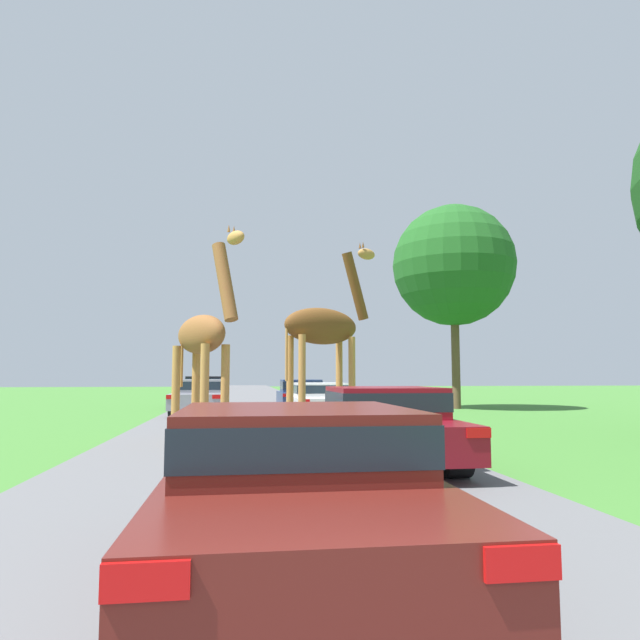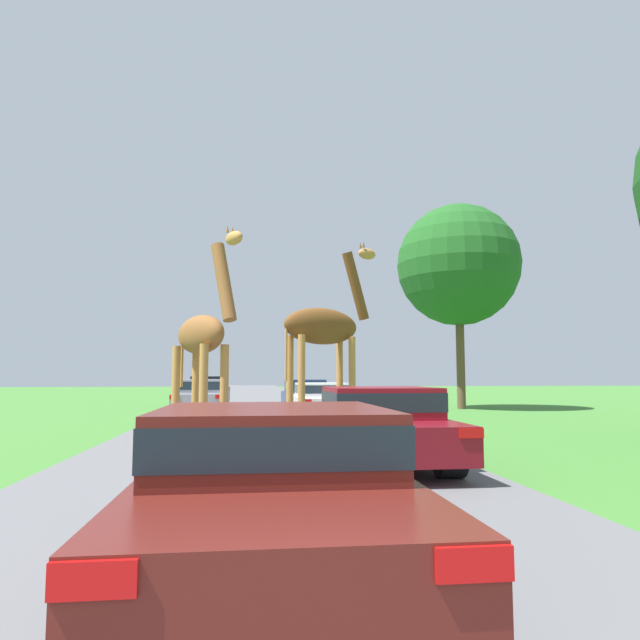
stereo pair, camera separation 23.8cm
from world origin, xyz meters
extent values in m
cube|color=#5B5B5E|center=(0.00, 30.00, 0.00)|extent=(7.00, 120.00, 0.00)
cylinder|color=#B77F3D|center=(2.08, 15.36, 1.24)|extent=(0.18, 0.18, 2.49)
cylinder|color=#2D2319|center=(2.08, 15.36, 0.05)|extent=(0.23, 0.23, 0.11)
cylinder|color=#B77F3D|center=(2.33, 14.89, 1.24)|extent=(0.18, 0.18, 2.49)
cylinder|color=#2D2319|center=(2.33, 14.89, 0.05)|extent=(0.23, 0.23, 0.11)
cylinder|color=#B77F3D|center=(0.73, 14.67, 1.24)|extent=(0.18, 0.18, 2.49)
cylinder|color=#2D2319|center=(0.73, 14.67, 0.05)|extent=(0.23, 0.23, 0.11)
cylinder|color=#B77F3D|center=(0.98, 14.20, 1.24)|extent=(0.18, 0.18, 2.49)
cylinder|color=#2D2319|center=(0.98, 14.20, 0.05)|extent=(0.23, 0.23, 0.11)
ellipsoid|color=brown|center=(1.53, 14.78, 2.74)|extent=(2.21, 1.55, 0.92)
cylinder|color=brown|center=(2.50, 15.28, 3.86)|extent=(0.85, 0.62, 1.82)
ellipsoid|color=#B77F3D|center=(2.85, 15.46, 4.77)|extent=(0.61, 0.47, 0.30)
cylinder|color=#B77F3D|center=(0.62, 14.31, 2.06)|extent=(0.06, 0.06, 1.37)
cone|color=brown|center=(2.68, 15.44, 5.00)|extent=(0.07, 0.07, 0.16)
cone|color=brown|center=(2.74, 15.32, 5.00)|extent=(0.07, 0.07, 0.16)
cylinder|color=#B77F3D|center=(-0.81, 13.49, 1.10)|extent=(0.19, 0.19, 2.19)
cylinder|color=#2D2319|center=(-0.81, 13.49, 0.06)|extent=(0.25, 0.25, 0.11)
cylinder|color=#B77F3D|center=(-1.24, 13.20, 1.10)|extent=(0.19, 0.19, 2.19)
cylinder|color=#2D2319|center=(-1.24, 13.20, 0.06)|extent=(0.25, 0.25, 0.11)
cylinder|color=#B77F3D|center=(-1.52, 14.53, 1.10)|extent=(0.19, 0.19, 2.19)
cylinder|color=#2D2319|center=(-1.52, 14.53, 0.06)|extent=(0.25, 0.25, 0.11)
cylinder|color=#B77F3D|center=(-1.95, 14.23, 1.10)|extent=(0.19, 0.19, 2.19)
cylinder|color=#2D2319|center=(-1.95, 14.23, 0.06)|extent=(0.25, 0.25, 0.11)
ellipsoid|color=brown|center=(-1.38, 13.86, 2.44)|extent=(1.53, 1.82, 0.89)
cylinder|color=brown|center=(-0.84, 13.08, 3.54)|extent=(0.72, 0.86, 1.81)
ellipsoid|color=#B77F3D|center=(-0.62, 12.76, 4.45)|extent=(0.52, 0.60, 0.30)
cylinder|color=#B77F3D|center=(-1.87, 14.56, 1.84)|extent=(0.07, 0.07, 1.21)
cone|color=brown|center=(-0.66, 12.93, 4.68)|extent=(0.07, 0.07, 0.16)
cone|color=brown|center=(-0.77, 12.86, 4.68)|extent=(0.07, 0.07, 0.16)
cube|color=#561914|center=(-0.07, 4.89, 0.53)|extent=(1.81, 3.97, 0.59)
cube|color=#561914|center=(-0.07, 4.89, 1.05)|extent=(1.63, 1.78, 0.44)
cube|color=#19232D|center=(-0.07, 4.89, 1.07)|extent=(1.65, 1.80, 0.26)
cube|color=red|center=(-0.81, 2.89, 0.74)|extent=(0.33, 0.03, 0.14)
cube|color=red|center=(0.67, 2.89, 0.74)|extent=(0.33, 0.03, 0.14)
cylinder|color=black|center=(-0.80, 6.08, 0.28)|extent=(0.36, 0.57, 0.57)
cylinder|color=black|center=(0.65, 6.08, 0.28)|extent=(0.36, 0.57, 0.57)
cylinder|color=black|center=(-0.80, 3.70, 0.28)|extent=(0.36, 0.57, 0.57)
cylinder|color=black|center=(0.65, 3.70, 0.28)|extent=(0.36, 0.57, 0.57)
cube|color=gray|center=(-2.06, 23.21, 0.56)|extent=(1.93, 4.22, 0.57)
cube|color=gray|center=(-2.06, 23.21, 1.10)|extent=(1.73, 1.90, 0.51)
cube|color=#19232D|center=(-2.06, 23.21, 1.12)|extent=(1.75, 1.92, 0.31)
cube|color=red|center=(-2.85, 21.09, 0.76)|extent=(0.35, 0.03, 0.14)
cube|color=red|center=(-1.27, 21.09, 0.76)|extent=(0.35, 0.03, 0.14)
cylinder|color=black|center=(-2.83, 24.47, 0.32)|extent=(0.39, 0.64, 0.64)
cylinder|color=black|center=(-1.29, 24.47, 0.32)|extent=(0.39, 0.64, 0.64)
cylinder|color=black|center=(-2.83, 21.94, 0.32)|extent=(0.39, 0.64, 0.64)
cylinder|color=black|center=(-1.29, 21.94, 0.32)|extent=(0.39, 0.64, 0.64)
cube|color=maroon|center=(1.93, 10.08, 0.54)|extent=(1.91, 4.07, 0.55)
cube|color=maroon|center=(1.93, 10.08, 1.06)|extent=(1.72, 1.83, 0.50)
cube|color=#19232D|center=(1.93, 10.08, 1.08)|extent=(1.74, 1.85, 0.30)
cube|color=red|center=(1.15, 8.03, 0.73)|extent=(0.34, 0.03, 0.13)
cube|color=red|center=(2.71, 8.03, 0.73)|extent=(0.34, 0.03, 0.13)
cylinder|color=black|center=(1.17, 11.30, 0.31)|extent=(0.38, 0.62, 0.62)
cylinder|color=black|center=(2.69, 11.30, 0.31)|extent=(0.38, 0.62, 0.62)
cylinder|color=black|center=(1.17, 8.85, 0.31)|extent=(0.38, 0.62, 0.62)
cylinder|color=black|center=(2.69, 8.85, 0.31)|extent=(0.38, 0.62, 0.62)
cube|color=silver|center=(2.25, 20.50, 0.54)|extent=(1.92, 4.77, 0.51)
cube|color=silver|center=(2.25, 20.50, 1.02)|extent=(1.73, 2.15, 0.46)
cube|color=#19232D|center=(2.25, 20.50, 1.04)|extent=(1.74, 2.17, 0.27)
cube|color=red|center=(1.47, 18.11, 0.72)|extent=(0.35, 0.03, 0.12)
cube|color=red|center=(3.04, 18.11, 0.72)|extent=(0.35, 0.03, 0.12)
cylinder|color=black|center=(1.49, 21.93, 0.33)|extent=(0.38, 0.67, 0.67)
cylinder|color=black|center=(3.02, 21.93, 0.33)|extent=(0.38, 0.67, 0.67)
cylinder|color=black|center=(1.49, 19.07, 0.33)|extent=(0.38, 0.67, 0.67)
cylinder|color=black|center=(3.02, 19.07, 0.33)|extent=(0.38, 0.67, 0.67)
cube|color=black|center=(-2.20, 29.03, 0.59)|extent=(1.85, 4.41, 0.67)
cube|color=black|center=(-2.20, 29.03, 1.19)|extent=(1.66, 1.98, 0.54)
cube|color=#19232D|center=(-2.20, 29.03, 1.22)|extent=(1.68, 2.00, 0.32)
cube|color=red|center=(-2.96, 26.82, 0.83)|extent=(0.33, 0.03, 0.16)
cube|color=red|center=(-1.45, 26.82, 0.83)|extent=(0.33, 0.03, 0.16)
cylinder|color=black|center=(-2.94, 30.36, 0.30)|extent=(0.37, 0.60, 0.60)
cylinder|color=black|center=(-1.47, 30.36, 0.30)|extent=(0.37, 0.60, 0.60)
cylinder|color=black|center=(-2.94, 27.71, 0.30)|extent=(0.37, 0.60, 0.60)
cylinder|color=black|center=(-1.47, 27.71, 0.30)|extent=(0.37, 0.60, 0.60)
cube|color=navy|center=(2.14, 25.54, 0.53)|extent=(1.86, 4.04, 0.53)
cube|color=navy|center=(2.14, 25.54, 1.06)|extent=(1.68, 1.82, 0.53)
cube|color=#19232D|center=(2.14, 25.54, 1.09)|extent=(1.70, 1.84, 0.32)
cube|color=red|center=(1.37, 23.51, 0.72)|extent=(0.34, 0.03, 0.13)
cube|color=red|center=(2.90, 23.51, 0.72)|extent=(0.34, 0.03, 0.13)
cylinder|color=black|center=(1.39, 26.75, 0.31)|extent=(0.37, 0.62, 0.62)
cylinder|color=black|center=(2.88, 26.75, 0.31)|extent=(0.37, 0.62, 0.62)
cylinder|color=black|center=(1.39, 24.33, 0.31)|extent=(0.37, 0.62, 0.62)
cylinder|color=black|center=(2.88, 24.33, 0.31)|extent=(0.37, 0.62, 0.62)
cylinder|color=brown|center=(9.27, 25.61, 2.88)|extent=(0.38, 0.38, 5.76)
sphere|color=#1E561E|center=(9.27, 25.61, 6.60)|extent=(5.62, 5.62, 5.62)
camera|label=1|loc=(-0.48, 0.63, 1.50)|focal=32.00mm
camera|label=2|loc=(-0.24, 0.60, 1.50)|focal=32.00mm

